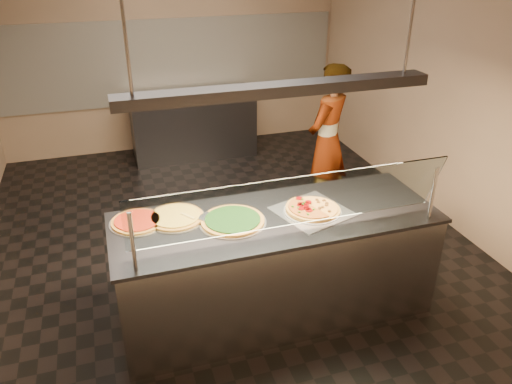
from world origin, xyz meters
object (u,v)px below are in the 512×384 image
object	(u,v)px
pizza_spinach	(232,220)
pizza_spatula	(196,216)
pizza_cheese	(176,216)
pizza_tomato	(137,221)
sneeze_guard	(293,203)
half_pizza_sausage	(325,207)
heat_lamp_housing	(279,89)
prep_table	(193,124)
worker	(327,142)
perforated_tray	(312,211)
serving_counter	(275,265)
half_pizza_pepperoni	(300,209)

from	to	relation	value
pizza_spinach	pizza_spatula	world-z (taller)	pizza_spatula
pizza_cheese	pizza_tomato	size ratio (longest dim) A/B	1.09
sneeze_guard	half_pizza_sausage	distance (m)	0.59
sneeze_guard	heat_lamp_housing	bearing A→B (deg)	90.00
half_pizza_sausage	prep_table	size ratio (longest dim) A/B	0.27
pizza_spinach	worker	bearing A→B (deg)	44.80
perforated_tray	pizza_tomato	distance (m)	1.38
half_pizza_sausage	pizza_spinach	xyz separation A→B (m)	(-0.76, 0.03, -0.01)
pizza_tomato	heat_lamp_housing	xyz separation A→B (m)	(1.06, -0.23, 1.01)
pizza_spatula	serving_counter	bearing A→B (deg)	-13.10
sneeze_guard	pizza_tomato	bearing A→B (deg)	151.49
perforated_tray	prep_table	bearing A→B (deg)	93.97
pizza_tomato	pizza_spatula	world-z (taller)	pizza_spatula
sneeze_guard	pizza_spatula	distance (m)	0.83
pizza_spinach	pizza_tomato	distance (m)	0.74
pizza_tomato	pizza_spatula	bearing A→B (deg)	-11.24
worker	pizza_spatula	bearing A→B (deg)	-0.21
pizza_tomato	pizza_spatula	xyz separation A→B (m)	(0.44, -0.09, 0.01)
half_pizza_sausage	pizza_spatula	bearing A→B (deg)	171.20
half_pizza_pepperoni	pizza_spinach	size ratio (longest dim) A/B	0.92
pizza_spinach	pizza_tomato	world-z (taller)	pizza_spinach
heat_lamp_housing	pizza_spatula	bearing A→B (deg)	166.90
pizza_spinach	pizza_cheese	distance (m)	0.45
serving_counter	perforated_tray	xyz separation A→B (m)	(0.30, -0.01, 0.47)
perforated_tray	half_pizza_pepperoni	xyz separation A→B (m)	(-0.10, 0.00, 0.03)
worker	pizza_cheese	bearing A→B (deg)	-3.77
pizza_cheese	pizza_spatula	distance (m)	0.16
perforated_tray	prep_table	distance (m)	3.77
perforated_tray	pizza_cheese	size ratio (longest dim) A/B	1.41
serving_counter	half_pizza_sausage	xyz separation A→B (m)	(0.41, -0.02, 0.49)
pizza_tomato	serving_counter	bearing A→B (deg)	-12.32
serving_counter	pizza_cheese	distance (m)	0.92
half_pizza_pepperoni	pizza_spinach	world-z (taller)	half_pizza_pepperoni
prep_table	worker	xyz separation A→B (m)	(1.11, -2.21, 0.40)
half_pizza_sausage	pizza_tomato	size ratio (longest dim) A/B	1.12
perforated_tray	pizza_tomato	size ratio (longest dim) A/B	1.54
half_pizza_sausage	pizza_cheese	bearing A→B (deg)	169.03
half_pizza_pepperoni	pizza_tomato	xyz separation A→B (m)	(-1.26, 0.24, -0.02)
worker	prep_table	bearing A→B (deg)	-101.31
serving_counter	perforated_tray	size ratio (longest dim) A/B	3.93
serving_counter	perforated_tray	world-z (taller)	perforated_tray
pizza_spinach	perforated_tray	bearing A→B (deg)	-2.79
pizza_spatula	worker	size ratio (longest dim) A/B	0.16
prep_table	perforated_tray	bearing A→B (deg)	-86.03
heat_lamp_housing	serving_counter	bearing A→B (deg)	93.58
half_pizza_pepperoni	heat_lamp_housing	world-z (taller)	heat_lamp_housing
half_pizza_pepperoni	pizza_spatula	xyz separation A→B (m)	(-0.82, 0.16, -0.01)
half_pizza_pepperoni	worker	distance (m)	1.80
serving_counter	sneeze_guard	bearing A→B (deg)	-90.00
sneeze_guard	pizza_tomato	xyz separation A→B (m)	(-1.06, 0.57, -0.28)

